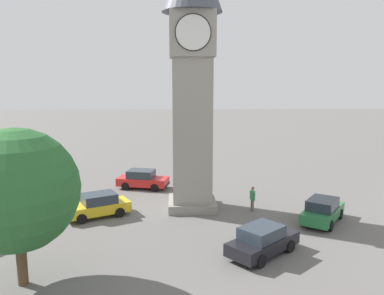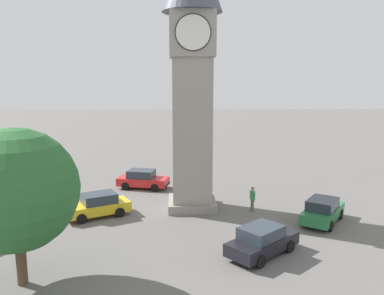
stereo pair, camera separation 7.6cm
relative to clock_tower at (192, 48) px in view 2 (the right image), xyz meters
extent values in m
plane|color=#605E5B|center=(0.00, 0.00, -10.86)|extent=(200.00, 200.00, 0.00)
cube|color=gray|center=(0.00, 0.00, -10.56)|extent=(3.25, 3.25, 0.60)
cube|color=gray|center=(0.00, 0.00, -5.44)|extent=(2.60, 2.60, 9.64)
cube|color=gray|center=(0.00, 0.00, 0.81)|extent=(2.92, 2.92, 2.86)
cylinder|color=white|center=(0.00, 1.49, 0.81)|extent=(2.19, 0.04, 2.19)
torus|color=black|center=(0.00, 1.50, 0.81)|extent=(2.25, 0.06, 2.25)
cube|color=black|center=(0.00, 1.53, 1.05)|extent=(0.05, 0.02, 0.61)
cube|color=black|center=(0.33, 1.53, 0.81)|extent=(0.83, 0.02, 0.04)
cylinder|color=white|center=(0.00, -1.49, 0.81)|extent=(2.19, 0.04, 2.19)
torus|color=black|center=(0.00, -1.50, 0.81)|extent=(2.25, 0.06, 2.25)
cube|color=red|center=(-3.82, 5.22, -10.27)|extent=(4.38, 2.59, 0.64)
cube|color=#28333D|center=(-3.97, 5.25, -9.65)|extent=(2.40, 2.00, 0.64)
cylinder|color=black|center=(-2.44, 5.71, -10.54)|extent=(0.67, 0.36, 0.64)
cylinder|color=black|center=(-2.81, 4.16, -10.54)|extent=(0.67, 0.36, 0.64)
cylinder|color=black|center=(-4.84, 6.28, -10.54)|extent=(0.67, 0.36, 0.64)
cylinder|color=black|center=(-5.20, 4.72, -10.54)|extent=(0.67, 0.36, 0.64)
cube|color=black|center=(-1.86, 4.76, -10.49)|extent=(0.50, 1.65, 0.16)
cube|color=gold|center=(-6.24, -1.54, -10.27)|extent=(4.43, 3.37, 0.64)
cube|color=#28333D|center=(-6.11, -1.47, -9.65)|extent=(2.58, 2.34, 0.64)
cylinder|color=black|center=(-6.98, -2.81, -10.54)|extent=(0.67, 0.49, 0.64)
cylinder|color=black|center=(-7.70, -1.38, -10.54)|extent=(0.67, 0.49, 0.64)
cylinder|color=black|center=(-4.78, -1.70, -10.54)|extent=(0.67, 0.49, 0.64)
cylinder|color=black|center=(-5.51, -0.27, -10.54)|extent=(0.67, 0.49, 0.64)
cube|color=black|center=(-8.04, -2.45, -10.49)|extent=(0.86, 1.54, 0.16)
cube|color=black|center=(3.26, -7.59, -10.27)|extent=(4.22, 3.95, 0.64)
cube|color=#28333D|center=(3.15, -7.69, -9.65)|extent=(2.61, 2.55, 0.64)
cylinder|color=black|center=(3.68, -6.18, -10.54)|extent=(0.63, 0.58, 0.64)
cylinder|color=black|center=(4.71, -7.40, -10.54)|extent=(0.63, 0.58, 0.64)
cylinder|color=black|center=(1.80, -7.78, -10.54)|extent=(0.63, 0.58, 0.64)
cylinder|color=black|center=(2.84, -9.00, -10.54)|extent=(0.63, 0.58, 0.64)
cube|color=black|center=(4.80, -6.28, -10.49)|extent=(1.17, 1.35, 0.16)
cube|color=#236B38|center=(8.04, -3.18, -10.27)|extent=(3.80, 4.31, 0.64)
cube|color=#28333D|center=(7.95, -3.30, -9.65)|extent=(2.50, 2.62, 0.64)
cylinder|color=black|center=(8.13, -1.71, -10.54)|extent=(0.56, 0.65, 0.64)
cylinder|color=black|center=(9.42, -2.66, -10.54)|extent=(0.56, 0.65, 0.64)
cylinder|color=black|center=(6.67, -3.69, -10.54)|extent=(0.56, 0.65, 0.64)
cylinder|color=black|center=(7.96, -4.64, -10.54)|extent=(0.56, 0.65, 0.64)
cube|color=black|center=(9.24, -1.55, -10.49)|extent=(1.41, 1.09, 0.16)
cylinder|color=#706656|center=(4.09, -1.01, -10.45)|extent=(0.13, 0.13, 0.82)
cylinder|color=#706656|center=(4.03, -0.84, -10.45)|extent=(0.13, 0.13, 0.82)
cube|color=#3F9959|center=(4.06, -0.92, -9.74)|extent=(0.33, 0.41, 0.60)
cylinder|color=#3F9959|center=(4.14, -1.14, -9.79)|extent=(0.09, 0.09, 0.60)
cylinder|color=#3F9959|center=(3.98, -0.70, -9.79)|extent=(0.09, 0.09, 0.60)
sphere|color=#9E7051|center=(4.06, -0.92, -9.29)|extent=(0.22, 0.22, 0.22)
sphere|color=black|center=(4.07, -0.92, -9.27)|extent=(0.20, 0.20, 0.20)
cylinder|color=brown|center=(-7.79, -10.03, -9.66)|extent=(0.44, 0.44, 2.39)
sphere|color=#28602D|center=(-7.79, -10.03, -6.63)|extent=(5.24, 5.24, 5.24)
camera|label=1|loc=(-1.18, -25.88, -2.22)|focal=36.11mm
camera|label=2|loc=(-1.11, -25.88, -2.22)|focal=36.11mm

